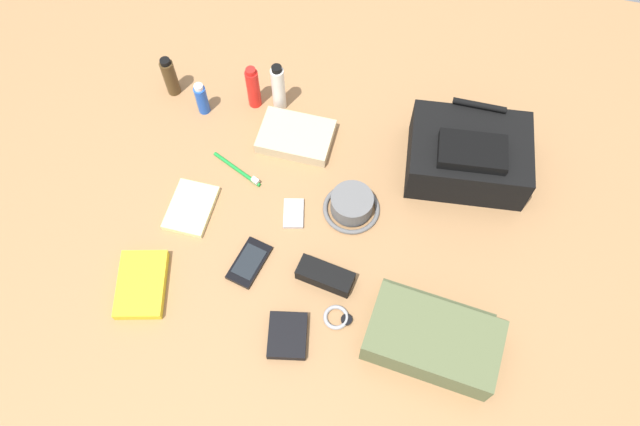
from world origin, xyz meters
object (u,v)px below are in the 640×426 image
at_px(paperback_novel, 142,284).
at_px(notepad, 191,208).
at_px(toiletry_pouch, 433,339).
at_px(wallet, 288,336).
at_px(media_player, 293,215).
at_px(sunglasses_case, 325,276).
at_px(deodorant_spray, 202,99).
at_px(folded_towel, 296,136).
at_px(backpack, 468,155).
at_px(bucket_hat, 352,205).
at_px(wristwatch, 338,318).
at_px(sunscreen_spray, 253,88).
at_px(toothpaste_tube, 278,88).
at_px(cologne_bottle, 170,77).
at_px(cell_phone, 249,263).
at_px(toothbrush, 240,171).

distance_m(paperback_novel, notepad, 0.24).
distance_m(toiletry_pouch, wallet, 0.34).
height_order(media_player, sunglasses_case, sunglasses_case).
relative_size(deodorant_spray, notepad, 0.73).
xyz_separation_m(paperback_novel, folded_towel, (0.26, 0.51, 0.01)).
xyz_separation_m(backpack, bucket_hat, (-0.27, -0.20, -0.04)).
distance_m(backpack, deodorant_spray, 0.75).
bearing_deg(wristwatch, sunscreen_spray, 123.38).
bearing_deg(wristwatch, toothpaste_tube, 117.74).
height_order(backpack, wallet, backpack).
bearing_deg(sunscreen_spray, wristwatch, -56.62).
relative_size(deodorant_spray, sunscreen_spray, 0.75).
height_order(wristwatch, notepad, notepad).
relative_size(backpack, sunglasses_case, 2.38).
distance_m(toiletry_pouch, wristwatch, 0.23).
distance_m(cologne_bottle, deodorant_spray, 0.12).
bearing_deg(paperback_novel, sunglasses_case, 16.28).
xyz_separation_m(cologne_bottle, deodorant_spray, (0.11, -0.05, -0.01)).
xyz_separation_m(media_player, notepad, (-0.27, -0.05, 0.00)).
bearing_deg(sunglasses_case, sunscreen_spray, 132.91).
xyz_separation_m(cologne_bottle, paperback_novel, (0.13, -0.60, -0.05)).
bearing_deg(deodorant_spray, notepad, -77.34).
xyz_separation_m(media_player, folded_towel, (-0.05, 0.23, 0.01)).
xyz_separation_m(sunscreen_spray, sunglasses_case, (0.33, -0.48, -0.05)).
distance_m(media_player, wallet, 0.33).
bearing_deg(media_player, backpack, 31.38).
height_order(sunscreen_spray, sunglasses_case, sunscreen_spray).
relative_size(toiletry_pouch, toothpaste_tube, 1.88).
height_order(bucket_hat, cell_phone, bucket_hat).
xyz_separation_m(sunscreen_spray, notepad, (-0.06, -0.38, -0.06)).
xyz_separation_m(wristwatch, notepad, (-0.44, 0.20, 0.00)).
relative_size(wristwatch, wallet, 0.65).
relative_size(bucket_hat, toothpaste_tube, 0.90).
bearing_deg(bucket_hat, toothpaste_tube, 134.05).
xyz_separation_m(toiletry_pouch, sunscreen_spray, (-0.60, 0.58, 0.03)).
distance_m(cologne_bottle, wallet, 0.82).
bearing_deg(toiletry_pouch, wallet, -169.01).
distance_m(toothpaste_tube, cell_phone, 0.50).
xyz_separation_m(toiletry_pouch, toothbrush, (-0.58, 0.35, -0.04)).
relative_size(paperback_novel, cell_phone, 1.43).
distance_m(toiletry_pouch, toothbrush, 0.68).
distance_m(media_player, toothbrush, 0.20).
relative_size(bucket_hat, folded_towel, 0.75).
xyz_separation_m(backpack, sunglasses_case, (-0.29, -0.40, -0.05)).
distance_m(sunscreen_spray, cell_phone, 0.51).
bearing_deg(cologne_bottle, sunscreen_spray, 3.22).
bearing_deg(toiletry_pouch, toothpaste_tube, 132.04).
xyz_separation_m(cologne_bottle, media_player, (0.45, -0.32, -0.06)).
bearing_deg(deodorant_spray, wallet, -55.20).
relative_size(toiletry_pouch, paperback_novel, 1.61).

